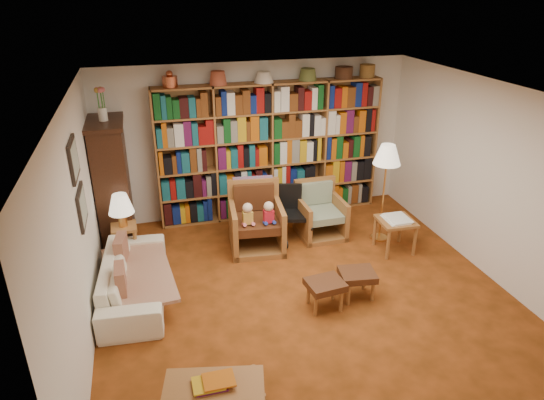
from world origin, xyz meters
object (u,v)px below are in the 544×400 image
object	(u,v)px
armchair_sage	(319,214)
side_table_papers	(396,225)
armchair_leather	(255,220)
sofa	(134,278)
coffee_table	(214,389)
side_table_lamp	(125,236)
footstool_b	(357,276)
floor_lamp	(387,159)
footstool_a	(325,286)
wheelchair	(290,214)

from	to	relation	value
armchair_sage	side_table_papers	world-z (taller)	armchair_sage
armchair_leather	sofa	bearing A→B (deg)	-153.10
sofa	coffee_table	size ratio (longest dim) A/B	1.90
side_table_lamp	footstool_b	size ratio (longest dim) A/B	1.11
coffee_table	side_table_papers	bearing A→B (deg)	37.08
floor_lamp	coffee_table	world-z (taller)	floor_lamp
floor_lamp	footstool_a	size ratio (longest dim) A/B	3.21
side_table_lamp	side_table_papers	bearing A→B (deg)	-11.48
side_table_lamp	wheelchair	bearing A→B (deg)	0.57
armchair_leather	side_table_papers	world-z (taller)	armchair_leather
footstool_a	footstool_b	bearing A→B (deg)	11.93
sofa	wheelchair	distance (m)	2.51
armchair_sage	footstool_b	world-z (taller)	armchair_sage
armchair_sage	footstool_b	distance (m)	1.74
wheelchair	side_table_lamp	bearing A→B (deg)	-179.43
armchair_leather	armchair_sage	distance (m)	1.05
footstool_a	coffee_table	size ratio (longest dim) A/B	0.49
sofa	footstool_a	distance (m)	2.34
side_table_lamp	floor_lamp	bearing A→B (deg)	-5.93
wheelchair	floor_lamp	bearing A→B (deg)	-17.49
sofa	armchair_leather	distance (m)	1.96
armchair_leather	footstool_a	xyz separation A→B (m)	(0.44, -1.72, -0.10)
side_table_lamp	armchair_leather	size ratio (longest dim) A/B	0.54
armchair_leather	footstool_b	bearing A→B (deg)	-61.06
armchair_leather	floor_lamp	bearing A→B (deg)	-9.79
side_table_lamp	armchair_sage	world-z (taller)	armchair_sage
wheelchair	footstool_b	bearing A→B (deg)	-79.19
armchair_sage	floor_lamp	distance (m)	1.35
footstool_a	sofa	bearing A→B (deg)	159.03
footstool_b	coffee_table	world-z (taller)	coffee_table
sofa	armchair_leather	world-z (taller)	armchair_leather
armchair_sage	side_table_papers	size ratio (longest dim) A/B	1.60
coffee_table	armchair_leather	bearing A→B (deg)	69.96
sofa	side_table_lamp	xyz separation A→B (m)	(-0.10, 0.95, 0.11)
armchair_sage	coffee_table	bearing A→B (deg)	-124.64
sofa	side_table_lamp	size ratio (longest dim) A/B	3.48
footstool_b	armchair_sage	bearing A→B (deg)	85.39
side_table_lamp	side_table_papers	xyz separation A→B (m)	(3.75, -0.76, 0.04)
footstool_a	floor_lamp	bearing A→B (deg)	44.37
sofa	armchair_sage	size ratio (longest dim) A/B	2.19
sofa	footstool_b	size ratio (longest dim) A/B	3.85
floor_lamp	footstool_b	bearing A→B (deg)	-126.79
side_table_papers	footstool_b	xyz separation A→B (m)	(-1.01, -0.93, -0.12)
floor_lamp	footstool_b	size ratio (longest dim) A/B	3.16
footstool_a	wheelchair	bearing A→B (deg)	85.94
floor_lamp	wheelchair	bearing A→B (deg)	162.51
side_table_lamp	armchair_sage	size ratio (longest dim) A/B	0.63
armchair_sage	side_table_papers	xyz separation A→B (m)	(0.87, -0.81, 0.10)
side_table_papers	footstool_a	world-z (taller)	side_table_papers
footstool_b	coffee_table	xyz separation A→B (m)	(-1.98, -1.33, 0.00)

